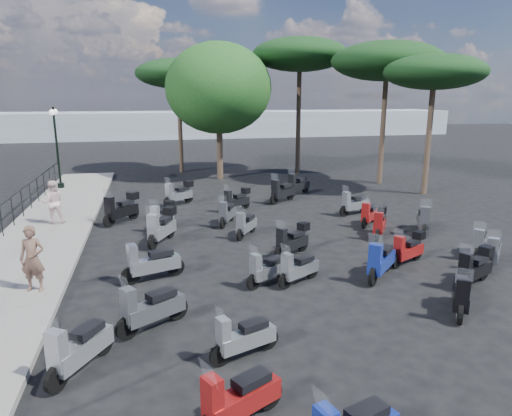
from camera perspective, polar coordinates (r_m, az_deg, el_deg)
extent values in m
plane|color=black|center=(13.04, -0.22, -8.05)|extent=(120.00, 120.00, 0.00)
cube|color=slate|center=(16.02, -26.26, -5.04)|extent=(3.00, 30.00, 0.15)
cylinder|color=black|center=(17.91, -29.23, -1.40)|extent=(0.04, 0.04, 1.10)
cylinder|color=black|center=(19.19, -28.15, -0.35)|extent=(0.04, 0.04, 1.10)
cylinder|color=black|center=(20.48, -27.20, 0.56)|extent=(0.04, 0.04, 1.10)
cylinder|color=black|center=(21.78, -26.37, 1.37)|extent=(0.04, 0.04, 1.10)
cylinder|color=black|center=(23.09, -25.63, 2.08)|extent=(0.04, 0.04, 1.10)
cylinder|color=black|center=(24.40, -24.97, 2.72)|extent=(0.04, 0.04, 1.10)
cylinder|color=black|center=(25.72, -24.37, 3.29)|extent=(0.04, 0.04, 1.10)
cylinder|color=black|center=(27.05, -23.84, 3.81)|extent=(0.04, 0.04, 1.10)
cylinder|color=black|center=(28.38, -23.35, 4.27)|extent=(0.04, 0.04, 1.10)
cylinder|color=black|center=(26.20, -23.20, 2.63)|extent=(0.33, 0.33, 0.25)
cylinder|color=black|center=(25.93, -23.61, 6.88)|extent=(0.11, 0.11, 4.17)
cylinder|color=black|center=(25.81, -24.03, 11.13)|extent=(0.08, 0.94, 0.04)
sphere|color=white|center=(26.27, -23.87, 10.95)|extent=(0.29, 0.29, 0.29)
sphere|color=white|center=(25.34, -24.15, 10.85)|extent=(0.29, 0.29, 0.29)
imported|color=brown|center=(12.52, -26.17, -5.71)|extent=(0.68, 0.52, 1.66)
imported|color=beige|center=(18.80, -24.04, 0.68)|extent=(0.89, 0.74, 1.64)
cylinder|color=black|center=(8.85, -4.49, -17.90)|extent=(0.43, 0.23, 0.43)
cylinder|color=black|center=(9.33, 1.52, -16.04)|extent=(0.43, 0.23, 0.43)
cube|color=#92969A|center=(9.02, -1.15, -16.01)|extent=(1.20, 0.69, 0.30)
cube|color=black|center=(8.97, -0.30, -14.36)|extent=(0.60, 0.44, 0.13)
cube|color=#92969A|center=(8.67, -4.11, -15.46)|extent=(0.28, 0.32, 0.63)
plane|color=white|center=(8.46, -4.49, -13.17)|extent=(0.18, 0.34, 0.33)
cylinder|color=black|center=(8.83, -23.70, -18.97)|extent=(0.35, 0.47, 0.49)
cylinder|color=black|center=(9.61, -18.53, -15.66)|extent=(0.35, 0.47, 0.49)
cube|color=#92969A|center=(9.15, -20.87, -16.13)|extent=(1.02, 1.31, 0.35)
cube|color=black|center=(9.13, -20.30, -14.10)|extent=(0.59, 0.68, 0.14)
cube|color=#92969A|center=(8.65, -23.63, -16.08)|extent=(0.38, 0.36, 0.72)
plane|color=white|center=(8.40, -24.23, -13.50)|extent=(0.37, 0.28, 0.38)
cylinder|color=black|center=(12.59, -15.41, -8.18)|extent=(0.51, 0.26, 0.50)
cylinder|color=black|center=(12.95, -10.04, -7.25)|extent=(0.51, 0.26, 0.50)
cube|color=#9B9FA6|center=(12.70, -12.51, -6.89)|extent=(1.40, 0.77, 0.36)
cube|color=black|center=(12.65, -11.81, -5.52)|extent=(0.70, 0.50, 0.15)
cube|color=#9B9FA6|center=(12.44, -15.18, -6.06)|extent=(0.32, 0.37, 0.73)
plane|color=white|center=(12.27, -15.60, -4.03)|extent=(0.20, 0.40, 0.39)
cylinder|color=black|center=(18.20, -17.91, -1.48)|extent=(0.43, 0.47, 0.53)
cylinder|color=black|center=(19.10, -15.07, -0.57)|extent=(0.43, 0.47, 0.53)
cube|color=black|center=(18.64, -16.38, -0.39)|extent=(1.23, 1.32, 0.38)
cube|color=black|center=(18.69, -16.04, 0.66)|extent=(0.69, 0.72, 0.15)
cube|color=black|center=(18.14, -17.83, 0.13)|extent=(0.41, 0.40, 0.77)
plane|color=white|center=(17.99, -18.10, 1.63)|extent=(0.37, 0.34, 0.41)
cube|color=black|center=(18.96, -15.15, 1.51)|extent=(0.51, 0.52, 0.29)
cylinder|color=black|center=(20.79, -10.91, 0.75)|extent=(0.45, 0.38, 0.49)
cylinder|color=black|center=(21.56, -8.41, 1.32)|extent=(0.45, 0.38, 0.49)
cube|color=#9B9FA6|center=(21.16, -9.56, 1.54)|extent=(1.26, 1.07, 0.35)
cube|color=black|center=(21.21, -9.23, 2.37)|extent=(0.67, 0.61, 0.14)
cube|color=#9B9FA6|center=(20.74, -10.80, 2.05)|extent=(0.36, 0.38, 0.71)
plane|color=white|center=(20.61, -10.99, 3.26)|extent=(0.30, 0.36, 0.38)
cube|color=black|center=(21.44, -8.43, 3.02)|extent=(0.47, 0.47, 0.26)
cylinder|color=black|center=(7.84, 1.71, -22.33)|extent=(0.46, 0.30, 0.47)
cube|color=maroon|center=(7.46, -1.61, -22.83)|extent=(1.28, 0.88, 0.33)
cube|color=black|center=(7.38, -0.55, -20.62)|extent=(0.66, 0.53, 0.14)
cube|color=maroon|center=(7.03, -5.47, -22.72)|extent=(0.33, 0.36, 0.69)
plane|color=white|center=(6.75, -5.99, -19.88)|extent=(0.24, 0.37, 0.36)
cylinder|color=black|center=(9.98, -15.85, -14.26)|extent=(0.48, 0.35, 0.50)
cylinder|color=black|center=(10.55, -9.79, -12.30)|extent=(0.48, 0.35, 0.50)
cube|color=#46474D|center=(10.19, -12.53, -12.25)|extent=(1.34, 1.01, 0.35)
cube|color=black|center=(10.15, -11.76, -10.49)|extent=(0.70, 0.59, 0.15)
cube|color=#46474D|center=(9.80, -15.61, -11.65)|extent=(0.36, 0.39, 0.73)
plane|color=white|center=(9.59, -16.12, -9.21)|extent=(0.28, 0.38, 0.39)
cylinder|color=black|center=(15.19, -12.79, -4.14)|extent=(0.35, 0.52, 0.53)
cylinder|color=black|center=(16.31, -10.65, -2.78)|extent=(0.35, 0.52, 0.53)
cube|color=#92969A|center=(15.74, -11.63, -2.69)|extent=(1.00, 1.44, 0.38)
cube|color=black|center=(15.81, -11.38, -1.43)|extent=(0.60, 0.74, 0.15)
cube|color=#92969A|center=(15.12, -12.74, -2.21)|extent=(0.41, 0.37, 0.77)
plane|color=white|center=(14.93, -12.95, -0.45)|extent=(0.41, 0.27, 0.41)
cube|color=black|center=(16.15, -10.73, -0.36)|extent=(0.49, 0.50, 0.29)
cylinder|color=black|center=(16.95, -12.56, -2.36)|extent=(0.32, 0.44, 0.46)
cylinder|color=black|center=(17.91, -10.74, -1.40)|extent=(0.32, 0.44, 0.46)
cube|color=#92969A|center=(17.43, -11.58, -1.29)|extent=(0.91, 1.23, 0.32)
cube|color=black|center=(17.50, -11.36, -0.31)|extent=(0.54, 0.64, 0.13)
cube|color=#92969A|center=(16.90, -12.51, -0.87)|extent=(0.35, 0.33, 0.67)
plane|color=white|center=(16.75, -12.68, 0.50)|extent=(0.35, 0.25, 0.35)
cube|color=black|center=(17.78, -10.80, 0.51)|extent=(0.43, 0.43, 0.25)
cylinder|color=black|center=(17.18, -4.19, -1.84)|extent=(0.29, 0.45, 0.46)
cylinder|color=black|center=(18.24, -3.08, -0.89)|extent=(0.29, 0.45, 0.46)
cube|color=#46474D|center=(17.71, -3.58, -0.77)|extent=(0.86, 1.26, 0.33)
cube|color=black|center=(17.80, -3.44, 0.20)|extent=(0.52, 0.64, 0.13)
cube|color=#46474D|center=(17.14, -4.14, -0.35)|extent=(0.35, 0.32, 0.67)
plane|color=white|center=(16.99, -4.22, 1.02)|extent=(0.36, 0.23, 0.36)
cube|color=black|center=(6.95, 13.69, -23.53)|extent=(0.65, 0.47, 0.14)
plane|color=white|center=(6.24, 8.35, -23.02)|extent=(0.19, 0.38, 0.37)
cylinder|color=black|center=(11.87, -0.32, -9.21)|extent=(0.42, 0.29, 0.43)
cylinder|color=black|center=(12.57, 3.35, -7.88)|extent=(0.42, 0.29, 0.43)
cube|color=#9B9FA6|center=(12.18, 1.73, -7.77)|extent=(1.17, 0.85, 0.31)
cube|color=black|center=(12.19, 2.25, -6.49)|extent=(0.60, 0.50, 0.13)
cube|color=#9B9FA6|center=(11.76, -0.06, -7.26)|extent=(0.31, 0.33, 0.63)
plane|color=white|center=(11.59, -0.26, -5.45)|extent=(0.23, 0.33, 0.33)
cylinder|color=black|center=(13.95, 3.00, -5.61)|extent=(0.43, 0.32, 0.45)
cylinder|color=black|center=(14.77, 5.85, -4.54)|extent=(0.43, 0.32, 0.45)
cube|color=black|center=(14.34, 4.60, -4.38)|extent=(1.19, 0.93, 0.32)
cube|color=black|center=(14.38, 5.02, -3.24)|extent=(0.62, 0.54, 0.13)
cube|color=black|center=(13.87, 3.23, -3.86)|extent=(0.32, 0.35, 0.65)
plane|color=white|center=(13.70, 3.10, -2.24)|extent=(0.26, 0.34, 0.35)
cube|color=black|center=(14.61, 5.96, -2.30)|extent=(0.43, 0.42, 0.24)
cylinder|color=black|center=(15.71, -2.01, -3.35)|extent=(0.33, 0.42, 0.45)
cylinder|color=black|center=(16.69, -0.46, -2.30)|extent=(0.33, 0.42, 0.45)
cube|color=#9B9FA6|center=(16.20, -1.15, -2.20)|extent=(0.95, 1.17, 0.32)
cube|color=black|center=(16.27, -0.93, -1.18)|extent=(0.55, 0.62, 0.13)
cube|color=#9B9FA6|center=(15.66, -1.91, -1.78)|extent=(0.34, 0.33, 0.65)
plane|color=white|center=(15.50, -2.01, -0.35)|extent=(0.33, 0.26, 0.34)
cylinder|color=black|center=(19.44, -3.66, 0.00)|extent=(0.42, 0.31, 0.44)
cylinder|color=black|center=(20.17, -1.31, 0.53)|extent=(0.42, 0.31, 0.44)
cube|color=black|center=(19.80, -2.37, 0.76)|extent=(1.18, 0.90, 0.31)
cube|color=black|center=(19.84, -2.05, 1.56)|extent=(0.62, 0.53, 0.13)
cube|color=black|center=(19.39, -3.52, 1.25)|extent=(0.32, 0.34, 0.65)
plane|color=white|center=(19.27, -3.66, 2.43)|extent=(0.25, 0.34, 0.34)
cube|color=black|center=(20.06, -1.29, 2.18)|extent=(0.42, 0.42, 0.24)
cylinder|color=black|center=(11.15, 24.17, -12.00)|extent=(0.35, 0.43, 0.46)
cylinder|color=black|center=(12.21, 24.04, -9.71)|extent=(0.35, 0.43, 0.46)
cube|color=black|center=(11.66, 24.18, -9.93)|extent=(0.99, 1.22, 0.33)
cube|color=black|center=(11.71, 24.29, -8.40)|extent=(0.57, 0.64, 0.14)
cube|color=black|center=(11.05, 24.39, -9.74)|extent=(0.36, 0.34, 0.68)
plane|color=white|center=(10.84, 24.62, -7.74)|extent=(0.34, 0.27, 0.36)
cylinder|color=black|center=(12.48, 14.43, -8.29)|extent=(0.44, 0.44, 0.51)
cylinder|color=black|center=(13.63, 16.12, -6.48)|extent=(0.44, 0.44, 0.51)
cube|color=navy|center=(13.04, 15.44, -6.48)|extent=(1.24, 1.23, 0.36)
cube|color=black|center=(13.10, 15.76, -5.01)|extent=(0.68, 0.68, 0.15)
cube|color=navy|center=(12.39, 14.69, -6.05)|extent=(0.39, 0.39, 0.75)
plane|color=white|center=(12.18, 14.73, -4.01)|extent=(0.35, 0.35, 0.40)
cylinder|color=black|center=(16.19, 14.92, -3.27)|extent=(0.34, 0.43, 0.46)
cylinder|color=black|center=(17.29, 15.36, -2.21)|extent=(0.34, 0.43, 0.46)
cube|color=maroon|center=(16.74, 15.20, -2.11)|extent=(0.97, 1.21, 0.33)
cube|color=black|center=(16.83, 15.32, -1.09)|extent=(0.56, 0.64, 0.13)
cube|color=maroon|center=(16.14, 15.05, -1.70)|extent=(0.36, 0.34, 0.67)
plane|color=white|center=(15.98, 15.12, -0.26)|extent=(0.34, 0.27, 0.36)
cube|color=black|center=(17.15, 15.49, -0.23)|extent=(0.44, 0.44, 0.25)
cylinder|color=black|center=(17.64, 13.41, -1.81)|extent=(0.38, 0.38, 0.44)
cylinder|color=black|center=(18.65, 14.52, -1.03)|extent=(0.38, 0.38, 0.44)
cube|color=maroon|center=(18.14, 14.05, -0.87)|extent=(1.07, 1.06, 0.31)
cube|color=black|center=(18.23, 14.26, 0.02)|extent=(0.59, 0.58, 0.13)
cube|color=maroon|center=(17.60, 13.56, -0.43)|extent=(0.34, 0.34, 0.64)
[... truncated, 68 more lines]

